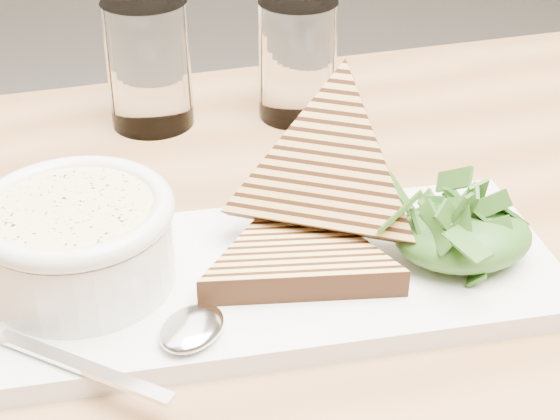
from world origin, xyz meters
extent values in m
cube|color=#9D7047|center=(-0.10, 0.00, 0.71)|extent=(1.20, 0.87, 0.04)
cube|color=silver|center=(-0.11, -0.01, 0.74)|extent=(0.38, 0.18, 0.02)
cylinder|color=silver|center=(-0.24, 0.00, 0.77)|extent=(0.12, 0.12, 0.05)
cylinder|color=beige|center=(-0.24, 0.00, 0.80)|extent=(0.11, 0.11, 0.01)
torus|color=silver|center=(-0.24, 0.00, 0.80)|extent=(0.13, 0.13, 0.01)
ellipsoid|color=#184314|center=(0.02, -0.02, 0.76)|extent=(0.10, 0.08, 0.04)
ellipsoid|color=silver|center=(-0.18, -0.07, 0.75)|extent=(0.06, 0.06, 0.01)
cube|color=silver|center=(-0.24, -0.09, 0.75)|extent=(0.11, 0.08, 0.00)
cylinder|color=white|center=(-0.19, 0.26, 0.79)|extent=(0.08, 0.08, 0.12)
cylinder|color=white|center=(-0.05, 0.26, 0.78)|extent=(0.07, 0.07, 0.11)
camera|label=1|loc=(-0.19, -0.48, 1.09)|focal=55.00mm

